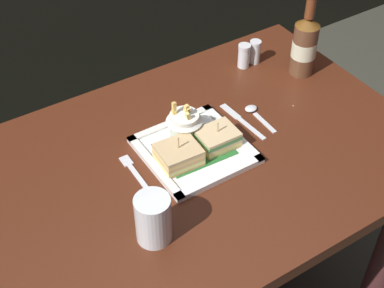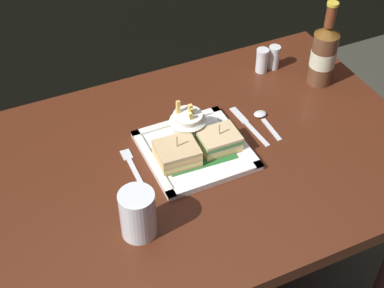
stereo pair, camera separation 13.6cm
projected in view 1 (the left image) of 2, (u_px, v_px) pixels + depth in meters
The scene contains 12 objects.
dining_table at pixel (190, 204), 1.49m from camera, with size 1.18×0.77×0.77m.
square_plate at pixel (194, 150), 1.40m from camera, with size 0.25×0.25×0.02m.
sandwich_half_left at pixel (178, 154), 1.35m from camera, with size 0.10×0.09×0.08m.
sandwich_half_right at pixel (217, 138), 1.39m from camera, with size 0.10×0.08×0.07m.
fries_cup at pixel (184, 121), 1.40m from camera, with size 0.09×0.09×0.10m.
beer_bottle at pixel (305, 45), 1.59m from camera, with size 0.07×0.07×0.25m.
water_glass at pixel (153, 221), 1.17m from camera, with size 0.08×0.08×0.12m.
fork at pixel (134, 171), 1.35m from camera, with size 0.02×0.14×0.00m.
knife at pixel (241, 120), 1.49m from camera, with size 0.03×0.17×0.00m.
spoon at pixel (254, 112), 1.51m from camera, with size 0.04×0.12×0.01m.
salt_shaker at pixel (244, 57), 1.65m from camera, with size 0.04×0.04×0.07m.
pepper_shaker at pixel (255, 53), 1.67m from camera, with size 0.03×0.03×0.07m.
Camera 1 is at (-0.53, -0.84, 1.73)m, focal length 52.54 mm.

